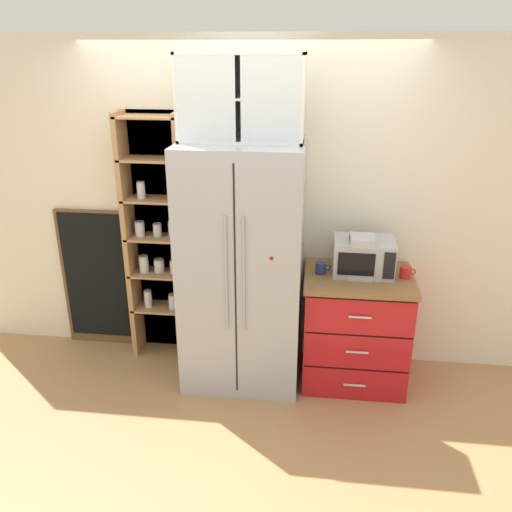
# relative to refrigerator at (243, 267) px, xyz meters

# --- Properties ---
(ground_plane) EXTENTS (10.72, 10.72, 0.00)m
(ground_plane) POSITION_rel_refrigerator_xyz_m (-0.00, -0.00, -0.93)
(ground_plane) COLOR tan
(wall_back_cream) EXTENTS (5.02, 0.10, 2.55)m
(wall_back_cream) POSITION_rel_refrigerator_xyz_m (-0.00, 0.40, 0.35)
(wall_back_cream) COLOR silver
(wall_back_cream) RESTS_ON ground
(refrigerator) EXTENTS (0.88, 0.71, 1.85)m
(refrigerator) POSITION_rel_refrigerator_xyz_m (0.00, 0.00, 0.00)
(refrigerator) COLOR #ADAFB5
(refrigerator) RESTS_ON ground
(pantry_shelf_column) EXTENTS (0.53, 0.27, 2.02)m
(pantry_shelf_column) POSITION_rel_refrigerator_xyz_m (-0.72, 0.29, 0.09)
(pantry_shelf_column) COLOR brown
(pantry_shelf_column) RESTS_ON ground
(counter_cabinet) EXTENTS (0.80, 0.65, 0.89)m
(counter_cabinet) POSITION_rel_refrigerator_xyz_m (0.86, 0.04, -0.48)
(counter_cabinet) COLOR red
(counter_cabinet) RESTS_ON ground
(microwave) EXTENTS (0.44, 0.33, 0.26)m
(microwave) POSITION_rel_refrigerator_xyz_m (0.89, 0.09, 0.09)
(microwave) COLOR #ADAFB5
(microwave) RESTS_ON counter_cabinet
(coffee_maker) EXTENTS (0.17, 0.20, 0.31)m
(coffee_maker) POSITION_rel_refrigerator_xyz_m (0.86, 0.05, 0.12)
(coffee_maker) COLOR #B7B7BC
(coffee_maker) RESTS_ON counter_cabinet
(mug_red) EXTENTS (0.12, 0.08, 0.09)m
(mug_red) POSITION_rel_refrigerator_xyz_m (1.19, 0.03, 0.01)
(mug_red) COLOR red
(mug_red) RESTS_ON counter_cabinet
(mug_navy) EXTENTS (0.11, 0.08, 0.09)m
(mug_navy) POSITION_rel_refrigerator_xyz_m (0.58, 0.04, 0.01)
(mug_navy) COLOR navy
(mug_navy) RESTS_ON counter_cabinet
(bottle_cobalt) EXTENTS (0.07, 0.07, 0.29)m
(bottle_cobalt) POSITION_rel_refrigerator_xyz_m (0.86, 0.07, 0.09)
(bottle_cobalt) COLOR navy
(bottle_cobalt) RESTS_ON counter_cabinet
(upper_cabinet) EXTENTS (0.84, 0.32, 0.57)m
(upper_cabinet) POSITION_rel_refrigerator_xyz_m (-0.00, 0.05, 1.21)
(upper_cabinet) COLOR silver
(upper_cabinet) RESTS_ON refrigerator
(chalkboard_menu) EXTENTS (0.60, 0.04, 1.22)m
(chalkboard_menu) POSITION_rel_refrigerator_xyz_m (-1.31, 0.32, -0.31)
(chalkboard_menu) COLOR brown
(chalkboard_menu) RESTS_ON ground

